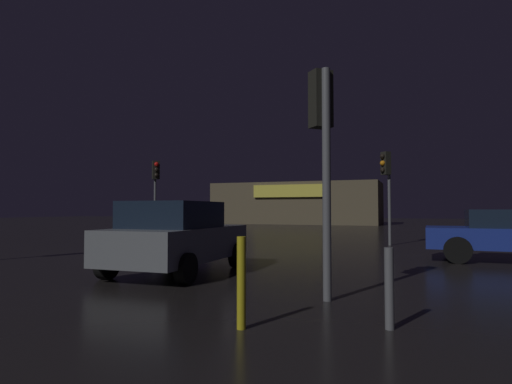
{
  "coord_description": "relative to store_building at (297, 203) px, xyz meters",
  "views": [
    {
      "loc": [
        6.76,
        -12.28,
        1.42
      ],
      "look_at": [
        0.89,
        3.42,
        2.11
      ],
      "focal_mm": 30.06,
      "sensor_mm": 36.0,
      "label": 1
    }
  ],
  "objects": [
    {
      "name": "car_far",
      "position": [
        6.23,
        -33.73,
        -1.22
      ],
      "size": [
        2.09,
        3.92,
        1.6
      ],
      "color": "slate",
      "rests_on": "ground"
    },
    {
      "name": "bollard_kerb_b",
      "position": [
        9.3,
        -37.37,
        -1.49
      ],
      "size": [
        0.11,
        0.11,
        1.1
      ],
      "primitive_type": "cylinder",
      "color": "gold",
      "rests_on": "ground"
    },
    {
      "name": "traffic_signal_main",
      "position": [
        -0.15,
        -25.03,
        0.81
      ],
      "size": [
        0.42,
        0.42,
        3.7
      ],
      "color": "#595B60",
      "rests_on": "ground"
    },
    {
      "name": "store_building",
      "position": [
        0.0,
        0.0,
        0.0
      ],
      "size": [
        16.34,
        7.02,
        4.06
      ],
      "color": "brown",
      "rests_on": "ground"
    },
    {
      "name": "ground_plane",
      "position": [
        4.51,
        -29.85,
        -2.03
      ],
      "size": [
        120.0,
        120.0,
        0.0
      ],
      "primitive_type": "plane",
      "color": "black"
    },
    {
      "name": "bollard_kerb_a",
      "position": [
        10.96,
        -36.76,
        -1.55
      ],
      "size": [
        0.11,
        0.11,
        0.97
      ],
      "primitive_type": "cylinder",
      "color": "#595B60",
      "rests_on": "ground"
    },
    {
      "name": "traffic_signal_cross_right",
      "position": [
        10.19,
        -24.37,
        0.75
      ],
      "size": [
        0.42,
        0.42,
        3.72
      ],
      "color": "#595B60",
      "rests_on": "ground"
    },
    {
      "name": "traffic_signal_cross_left",
      "position": [
        9.87,
        -35.36,
        0.64
      ],
      "size": [
        0.42,
        0.42,
        3.66
      ],
      "color": "#595B60",
      "rests_on": "ground"
    }
  ]
}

